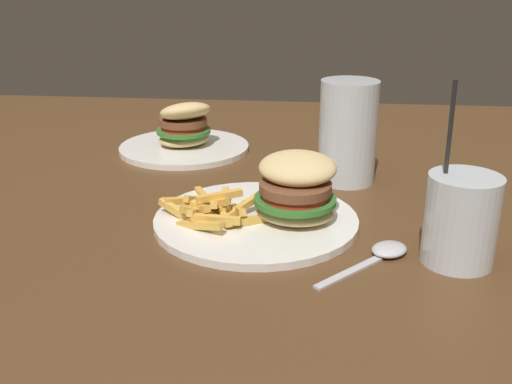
# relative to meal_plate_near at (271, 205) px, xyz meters

# --- Properties ---
(dining_table) EXTENTS (1.60, 1.15, 0.75)m
(dining_table) POSITION_rel_meal_plate_near_xyz_m (-0.11, 0.18, -0.14)
(dining_table) COLOR brown
(dining_table) RESTS_ON ground_plane
(meal_plate_near) EXTENTS (0.27, 0.27, 0.10)m
(meal_plate_near) POSITION_rel_meal_plate_near_xyz_m (0.00, 0.00, 0.00)
(meal_plate_near) COLOR white
(meal_plate_near) RESTS_ON dining_table
(beer_glass) EXTENTS (0.09, 0.09, 0.16)m
(beer_glass) POSITION_rel_meal_plate_near_xyz_m (0.10, 0.18, 0.05)
(beer_glass) COLOR silver
(beer_glass) RESTS_ON dining_table
(juice_glass) EXTENTS (0.08, 0.08, 0.21)m
(juice_glass) POSITION_rel_meal_plate_near_xyz_m (0.22, -0.08, 0.02)
(juice_glass) COLOR silver
(juice_glass) RESTS_ON dining_table
(spoon) EXTENTS (0.12, 0.13, 0.01)m
(spoon) POSITION_rel_meal_plate_near_xyz_m (0.14, -0.08, -0.02)
(spoon) COLOR silver
(spoon) RESTS_ON dining_table
(meal_plate_far) EXTENTS (0.24, 0.24, 0.10)m
(meal_plate_far) POSITION_rel_meal_plate_near_xyz_m (-0.19, 0.32, 0.00)
(meal_plate_far) COLOR white
(meal_plate_far) RESTS_ON dining_table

